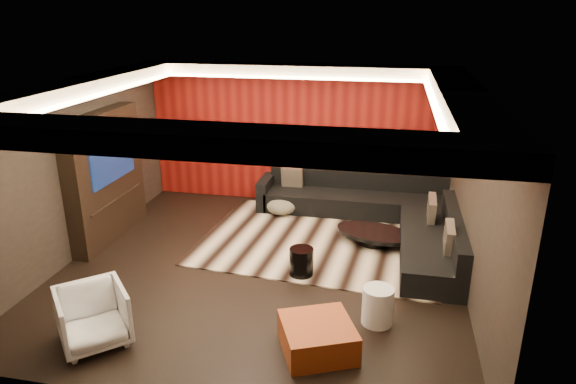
% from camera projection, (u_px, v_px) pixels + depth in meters
% --- Properties ---
extents(floor, '(6.00, 6.00, 0.02)m').
position_uv_depth(floor, '(261.00, 268.00, 7.95)').
color(floor, black).
rests_on(floor, ground).
extents(ceiling, '(6.00, 6.00, 0.02)m').
position_uv_depth(ceiling, '(258.00, 84.00, 6.99)').
color(ceiling, silver).
rests_on(ceiling, ground).
extents(wall_back, '(6.00, 0.02, 2.80)m').
position_uv_depth(wall_back, '(298.00, 135.00, 10.25)').
color(wall_back, black).
rests_on(wall_back, ground).
extents(wall_left, '(0.02, 6.00, 2.80)m').
position_uv_depth(wall_left, '(74.00, 169.00, 8.04)').
color(wall_left, black).
rests_on(wall_left, ground).
extents(wall_right, '(0.02, 6.00, 2.80)m').
position_uv_depth(wall_right, '(476.00, 196.00, 6.90)').
color(wall_right, black).
rests_on(wall_right, ground).
extents(red_feature_wall, '(5.98, 0.05, 2.78)m').
position_uv_depth(red_feature_wall, '(297.00, 135.00, 10.21)').
color(red_feature_wall, '#6B0C0A').
rests_on(red_feature_wall, ground).
extents(soffit_back, '(6.00, 0.60, 0.22)m').
position_uv_depth(soffit_back, '(295.00, 71.00, 9.52)').
color(soffit_back, silver).
rests_on(soffit_back, ground).
extents(soffit_front, '(6.00, 0.60, 0.22)m').
position_uv_depth(soffit_front, '(180.00, 139.00, 4.55)').
color(soffit_front, silver).
rests_on(soffit_front, ground).
extents(soffit_left, '(0.60, 4.80, 0.22)m').
position_uv_depth(soffit_left, '(80.00, 87.00, 7.55)').
color(soffit_left, silver).
rests_on(soffit_left, ground).
extents(soffit_right, '(0.60, 4.80, 0.22)m').
position_uv_depth(soffit_right, '(463.00, 99.00, 6.52)').
color(soffit_right, silver).
rests_on(soffit_right, ground).
extents(cove_back, '(4.80, 0.08, 0.04)m').
position_uv_depth(cove_back, '(291.00, 78.00, 9.24)').
color(cove_back, '#FFD899').
rests_on(cove_back, ground).
extents(cove_front, '(4.80, 0.08, 0.04)m').
position_uv_depth(cove_front, '(195.00, 140.00, 4.89)').
color(cove_front, '#FFD899').
rests_on(cove_front, ground).
extents(cove_left, '(0.08, 4.80, 0.04)m').
position_uv_depth(cove_left, '(102.00, 94.00, 7.51)').
color(cove_left, '#FFD899').
rests_on(cove_left, ground).
extents(cove_right, '(0.08, 4.80, 0.04)m').
position_uv_depth(cove_right, '(435.00, 105.00, 6.62)').
color(cove_right, '#FFD899').
rests_on(cove_right, ground).
extents(tv_surround, '(0.30, 2.00, 2.20)m').
position_uv_depth(tv_surround, '(106.00, 177.00, 8.67)').
color(tv_surround, black).
rests_on(tv_surround, ground).
extents(tv_screen, '(0.04, 1.30, 0.80)m').
position_uv_depth(tv_screen, '(112.00, 157.00, 8.52)').
color(tv_screen, black).
rests_on(tv_screen, ground).
extents(tv_shelf, '(0.04, 1.60, 0.04)m').
position_uv_depth(tv_shelf, '(117.00, 199.00, 8.77)').
color(tv_shelf, black).
rests_on(tv_shelf, ground).
extents(rug, '(4.24, 3.33, 0.02)m').
position_uv_depth(rug, '(321.00, 241.00, 8.81)').
color(rug, beige).
rests_on(rug, floor).
extents(coffee_table, '(1.66, 1.66, 0.22)m').
position_uv_depth(coffee_table, '(374.00, 237.00, 8.68)').
color(coffee_table, black).
rests_on(coffee_table, rug).
extents(drum_stool, '(0.40, 0.40, 0.42)m').
position_uv_depth(drum_stool, '(301.00, 262.00, 7.63)').
color(drum_stool, black).
rests_on(drum_stool, rug).
extents(striped_pouf, '(0.65, 0.65, 0.31)m').
position_uv_depth(striped_pouf, '(281.00, 206.00, 9.91)').
color(striped_pouf, beige).
rests_on(striped_pouf, rug).
extents(white_side_table, '(0.51, 0.51, 0.49)m').
position_uv_depth(white_side_table, '(378.00, 306.00, 6.47)').
color(white_side_table, white).
rests_on(white_side_table, floor).
extents(orange_ottoman, '(1.06, 1.06, 0.36)m').
position_uv_depth(orange_ottoman, '(317.00, 337.00, 5.96)').
color(orange_ottoman, '#9A4013').
rests_on(orange_ottoman, floor).
extents(armchair, '(1.08, 1.08, 0.71)m').
position_uv_depth(armchair, '(93.00, 317.00, 6.05)').
color(armchair, silver).
rests_on(armchair, floor).
extents(sectional_sofa, '(3.65, 3.50, 0.75)m').
position_uv_depth(sectional_sofa, '(380.00, 215.00, 9.25)').
color(sectional_sofa, black).
rests_on(sectional_sofa, floor).
extents(throw_pillows, '(3.08, 2.73, 0.50)m').
position_uv_depth(throw_pillows, '(382.00, 205.00, 8.76)').
color(throw_pillows, tan).
rests_on(throw_pillows, sectional_sofa).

